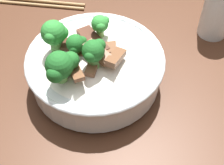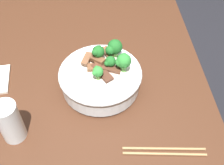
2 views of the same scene
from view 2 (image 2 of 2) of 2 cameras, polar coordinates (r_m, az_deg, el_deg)
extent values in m
cube|color=#472819|center=(1.01, -8.52, 3.22)|extent=(1.16, 0.90, 0.04)
cube|color=#472819|center=(1.67, 6.34, 6.39)|extent=(0.08, 0.08, 0.76)
cube|color=#472819|center=(1.71, -18.95, 4.90)|extent=(0.08, 0.08, 0.76)
cylinder|color=silver|center=(0.90, -2.23, -0.79)|extent=(0.10, 0.10, 0.01)
cylinder|color=silver|center=(0.88, -2.29, 0.61)|extent=(0.24, 0.24, 0.06)
torus|color=silver|center=(0.86, -2.35, 1.90)|extent=(0.25, 0.25, 0.01)
ellipsoid|color=white|center=(0.86, -2.33, 1.43)|extent=(0.21, 0.21, 0.06)
cube|color=brown|center=(0.85, -5.02, 4.70)|extent=(0.05, 0.04, 0.02)
cube|color=brown|center=(0.88, -0.87, 5.82)|extent=(0.06, 0.04, 0.02)
cube|color=brown|center=(0.84, -2.74, 2.95)|extent=(0.03, 0.07, 0.02)
cube|color=#563323|center=(0.84, -0.86, 2.91)|extent=(0.04, 0.08, 0.03)
cube|color=brown|center=(0.85, -3.00, 4.64)|extent=(0.05, 0.05, 0.02)
cube|color=brown|center=(0.86, -2.64, 4.67)|extent=(0.06, 0.03, 0.02)
cube|color=#4C2B1E|center=(0.83, -1.99, 2.06)|extent=(0.08, 0.07, 0.01)
cylinder|color=#7AB256|center=(0.85, -0.31, 3.28)|extent=(0.01, 0.01, 0.02)
sphere|color=#1E6023|center=(0.83, -0.32, 4.22)|extent=(0.03, 0.03, 0.03)
sphere|color=#1E6023|center=(0.84, -0.31, 4.64)|extent=(0.02, 0.02, 0.02)
sphere|color=#1E6023|center=(0.83, -1.04, 3.78)|extent=(0.02, 0.02, 0.02)
cylinder|color=#5B9947|center=(0.86, -2.66, 4.83)|extent=(0.02, 0.02, 0.03)
sphere|color=#1E6023|center=(0.84, -2.73, 6.15)|extent=(0.04, 0.04, 0.04)
sphere|color=#1E6023|center=(0.85, -2.53, 6.77)|extent=(0.02, 0.02, 0.02)
sphere|color=#1E6023|center=(0.84, -3.34, 6.00)|extent=(0.02, 0.02, 0.02)
cylinder|color=#6BA84C|center=(0.89, 0.58, 5.90)|extent=(0.02, 0.02, 0.02)
sphere|color=#1E6023|center=(0.87, 0.59, 7.09)|extent=(0.05, 0.05, 0.05)
sphere|color=#1E6023|center=(0.89, 0.79, 7.64)|extent=(0.03, 0.03, 0.03)
sphere|color=#1E6023|center=(0.86, -0.40, 6.41)|extent=(0.03, 0.03, 0.03)
cylinder|color=#7AB256|center=(0.81, -2.77, 1.08)|extent=(0.01, 0.01, 0.03)
sphere|color=green|center=(0.80, -2.83, 2.18)|extent=(0.03, 0.03, 0.03)
sphere|color=green|center=(0.80, -3.01, 2.76)|extent=(0.02, 0.02, 0.02)
sphere|color=green|center=(0.79, -3.45, 1.86)|extent=(0.02, 0.02, 0.02)
cylinder|color=#5B9947|center=(0.84, 2.29, 3.01)|extent=(0.02, 0.02, 0.03)
sphere|color=#2D8433|center=(0.82, 2.35, 4.34)|extent=(0.04, 0.04, 0.04)
sphere|color=#2D8433|center=(0.83, 2.41, 5.19)|extent=(0.02, 0.02, 0.02)
sphere|color=#2D8433|center=(0.82, 1.47, 3.99)|extent=(0.02, 0.02, 0.02)
cylinder|color=white|center=(0.84, -18.58, -9.72)|extent=(0.06, 0.06, 0.00)
cylinder|color=white|center=(0.80, -19.64, -7.36)|extent=(0.06, 0.06, 0.13)
cylinder|color=silver|center=(0.81, -19.40, -7.90)|extent=(0.05, 0.05, 0.09)
cylinder|color=#9E7A4C|center=(0.79, 10.25, -12.78)|extent=(0.03, 0.22, 0.01)
cylinder|color=#9E7A4C|center=(0.78, 10.41, -13.77)|extent=(0.03, 0.22, 0.01)
camera|label=1|loc=(1.01, -8.12, 36.54)|focal=52.37mm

